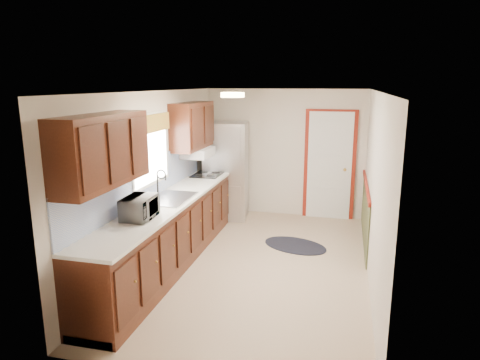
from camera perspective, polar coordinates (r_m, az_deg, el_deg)
The scene contains 8 objects.
room_shell at distance 5.77m, azimuth 2.44°, elevation -0.28°, with size 3.20×5.20×2.52m.
kitchen_run at distance 5.97m, azimuth -9.90°, elevation -3.89°, with size 0.63×4.00×2.20m.
back_wall_trim at distance 7.89m, azimuth 12.77°, elevation 0.68°, with size 1.12×2.30×2.08m.
ceiling_fixture at distance 5.49m, azimuth -1.00°, elevation 11.29°, with size 0.30×0.30×0.06m, color #FFD88C.
microwave at distance 5.17m, azimuth -13.26°, elevation -3.30°, with size 0.48×0.26×0.32m, color white.
refrigerator at distance 8.02m, azimuth -1.79°, elevation 1.28°, with size 0.83×0.80×1.80m.
rug at distance 6.86m, azimuth 7.35°, elevation -8.65°, with size 1.02×0.66×0.01m, color black.
cooktop at distance 7.45m, azimuth -4.40°, elevation 0.73°, with size 0.46×0.56×0.02m, color black.
Camera 1 is at (1.12, -5.51, 2.51)m, focal length 32.00 mm.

